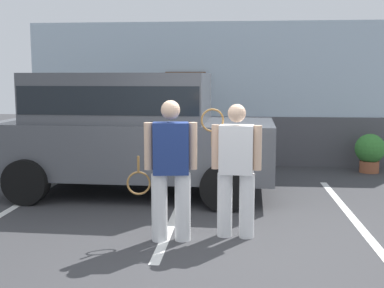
# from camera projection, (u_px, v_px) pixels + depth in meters

# --- Properties ---
(ground_plane) EXTENTS (40.00, 40.00, 0.00)m
(ground_plane) POSITION_uv_depth(u_px,v_px,m) (209.00, 245.00, 5.92)
(ground_plane) COLOR #38383A
(parking_stripe_0) EXTENTS (0.12, 4.40, 0.01)m
(parking_stripe_0) POSITION_uv_depth(u_px,v_px,m) (15.00, 206.00, 7.67)
(parking_stripe_0) COLOR silver
(parking_stripe_0) RESTS_ON ground_plane
(parking_stripe_1) EXTENTS (0.12, 4.40, 0.01)m
(parking_stripe_1) POSITION_uv_depth(u_px,v_px,m) (178.00, 210.00, 7.45)
(parking_stripe_1) COLOR silver
(parking_stripe_1) RESTS_ON ground_plane
(parking_stripe_2) EXTENTS (0.12, 4.40, 0.01)m
(parking_stripe_2) POSITION_uv_depth(u_px,v_px,m) (350.00, 214.00, 7.23)
(parking_stripe_2) COLOR silver
(parking_stripe_2) RESTS_ON ground_plane
(house_frontage) EXTENTS (8.78, 0.40, 3.20)m
(house_frontage) POSITION_uv_depth(u_px,v_px,m) (222.00, 98.00, 11.28)
(house_frontage) COLOR silver
(house_frontage) RESTS_ON ground_plane
(parked_suv) EXTENTS (4.66, 2.29, 2.05)m
(parked_suv) POSITION_uv_depth(u_px,v_px,m) (130.00, 127.00, 8.42)
(parked_suv) COLOR #4C4F54
(parked_suv) RESTS_ON ground_plane
(tennis_player_man) EXTENTS (0.90, 0.32, 1.72)m
(tennis_player_man) POSITION_uv_depth(u_px,v_px,m) (170.00, 169.00, 5.97)
(tennis_player_man) COLOR white
(tennis_player_man) RESTS_ON ground_plane
(tennis_player_woman) EXTENTS (0.75, 0.29, 1.66)m
(tennis_player_woman) POSITION_uv_depth(u_px,v_px,m) (236.00, 168.00, 6.12)
(tennis_player_woman) COLOR white
(tennis_player_woman) RESTS_ON ground_plane
(potted_plant_by_porch) EXTENTS (0.62, 0.62, 0.81)m
(potted_plant_by_porch) POSITION_uv_depth(u_px,v_px,m) (370.00, 151.00, 10.36)
(potted_plant_by_porch) COLOR #9E5638
(potted_plant_by_porch) RESTS_ON ground_plane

